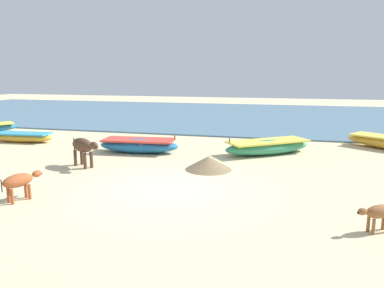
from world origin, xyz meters
The scene contains 9 objects.
ground centered at (0.00, 0.00, 0.00)m, with size 80.00×80.00×0.00m, color beige.
sea_water centered at (0.00, 18.70, 0.04)m, with size 60.00×20.00×0.08m, color slate.
fishing_boat_0 centered at (-2.71, 4.32, 0.31)m, with size 3.39×1.46×0.77m.
fishing_boat_4 centered at (-8.99, 5.10, 0.24)m, with size 3.10×1.16×0.64m.
fishing_boat_5 centered at (2.45, 5.36, 0.31)m, with size 3.75×3.18×0.77m.
cow_adult_dark centered at (-3.63, 1.65, 0.73)m, with size 1.47×1.03×1.02m.
calf_near_brown centered at (4.99, -1.54, 0.42)m, with size 0.84×0.61×0.59m.
calf_far_rust centered at (-3.40, -1.78, 0.51)m, with size 0.59×1.07×0.71m.
debris_pile_0 centered at (0.62, 2.42, 0.23)m, with size 1.59×1.59×0.46m, color #7A6647.
Camera 1 is at (3.05, -9.16, 3.20)m, focal length 33.60 mm.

